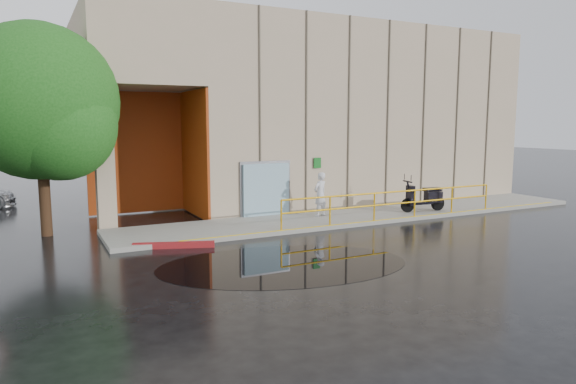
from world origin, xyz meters
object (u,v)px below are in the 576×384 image
scooter (424,190)px  red_curb (174,245)px  person (320,194)px  tree_near (44,108)px

scooter → red_curb: scooter is taller
person → red_curb: size_ratio=0.70×
red_curb → tree_near: size_ratio=0.35×
scooter → red_curb: bearing=-166.3°
scooter → tree_near: (-13.61, 2.48, 3.15)m
person → tree_near: (-9.33, 1.52, 3.18)m
red_curb → tree_near: (-3.16, 3.44, 4.08)m
person → scooter: person is taller
scooter → tree_near: 14.18m
person → scooter: 4.38m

